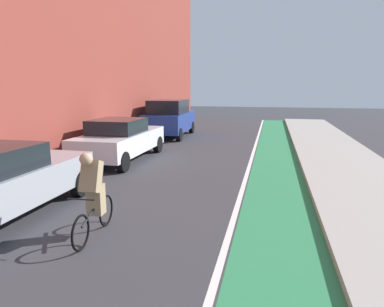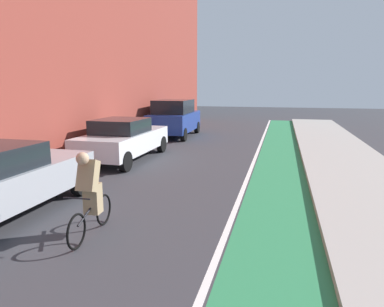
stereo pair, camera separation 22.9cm
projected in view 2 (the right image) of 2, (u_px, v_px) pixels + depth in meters
name	position (u px, v px, depth m)	size (l,w,h in m)	color
ground_plane	(179.00, 177.00, 10.38)	(73.81, 73.81, 0.00)	#38383D
bike_lane_paint	(279.00, 168.00, 11.56)	(1.60, 33.55, 0.00)	#2D8451
lane_divider_stripe	(252.00, 166.00, 11.78)	(0.12, 33.55, 0.00)	white
sidewalk_right	(353.00, 170.00, 10.98)	(2.95, 33.55, 0.14)	#A8A59E
parked_sedan_white	(124.00, 139.00, 12.67)	(1.92, 4.57, 1.53)	silver
parked_suv_blue	(175.00, 118.00, 18.58)	(2.13, 4.34, 1.98)	navy
cyclist_mid	(90.00, 193.00, 6.15)	(0.48, 1.66, 1.59)	black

